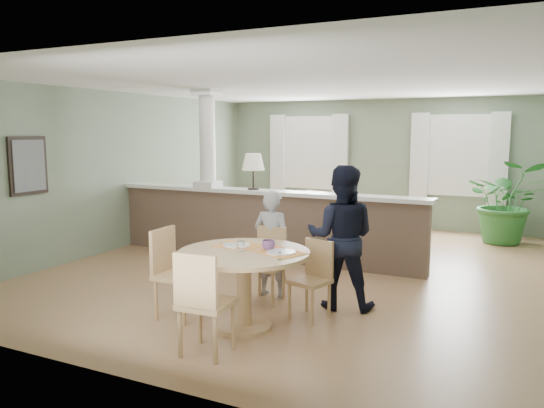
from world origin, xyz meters
The scene contains 12 objects.
ground centered at (0.00, 0.00, 0.00)m, with size 8.00×8.00×0.00m, color #AA8059.
room_shell centered at (-0.03, 0.63, 1.81)m, with size 7.02×8.02×2.71m.
pony_wall centered at (-0.99, 0.20, 0.71)m, with size 5.32×0.38×2.70m.
sofa centered at (-0.28, 2.03, 0.42)m, with size 2.90×1.13×0.85m, color olive.
houseplant centered at (2.56, 3.20, 0.76)m, with size 1.37×1.19×1.52m, color #276328.
dining_table centered at (0.31, -2.58, 0.65)m, with size 1.35×1.35×0.92m.
chair_far_boy centered at (0.12, -1.63, 0.49)m, with size 0.41×0.41×0.89m.
chair_far_man centered at (0.81, -1.93, 0.47)m, with size 0.47×0.47×0.84m.
chair_near centered at (0.31, -3.36, 0.54)m, with size 0.47×0.47×0.98m.
chair_side centered at (-0.56, -2.62, 0.54)m, with size 0.45×0.45×0.98m.
child_person centered at (0.09, -1.47, 0.66)m, with size 0.48×0.32×1.32m, color #96969B.
man_person centered at (0.99, -1.50, 0.83)m, with size 0.80×0.63×1.65m, color black.
Camera 1 is at (2.86, -7.21, 2.03)m, focal length 35.00 mm.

